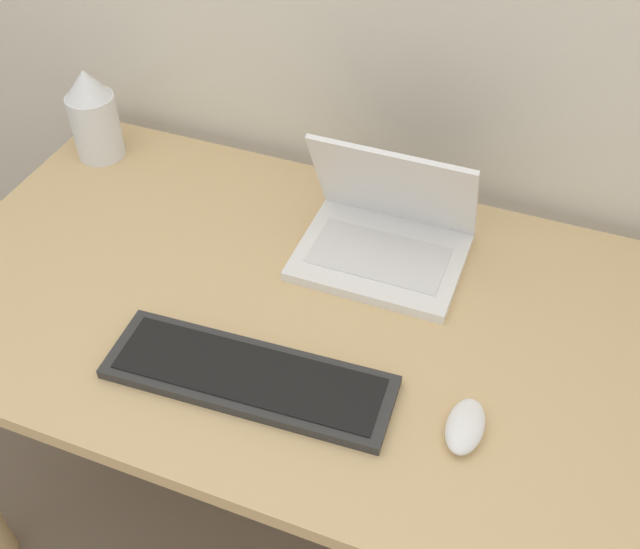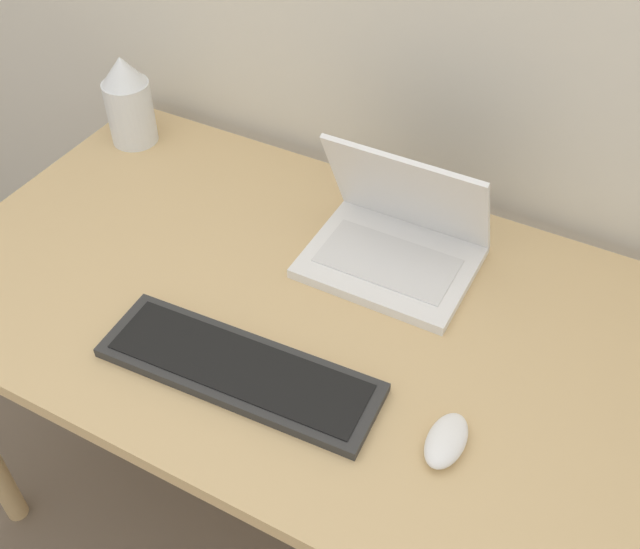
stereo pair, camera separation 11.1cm
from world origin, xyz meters
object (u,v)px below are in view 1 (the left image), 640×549
(keyboard, at_px, (249,377))
(vase, at_px, (93,115))
(mouse, at_px, (465,426))
(laptop, at_px, (385,232))

(keyboard, height_order, vase, vase)
(mouse, bearing_deg, vase, 154.88)
(mouse, distance_m, vase, 1.02)
(keyboard, relative_size, vase, 2.33)
(mouse, bearing_deg, laptop, 124.47)
(keyboard, height_order, mouse, mouse)
(mouse, relative_size, vase, 0.51)
(vase, bearing_deg, keyboard, -38.65)
(laptop, bearing_deg, keyboard, -106.32)
(laptop, relative_size, mouse, 2.90)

